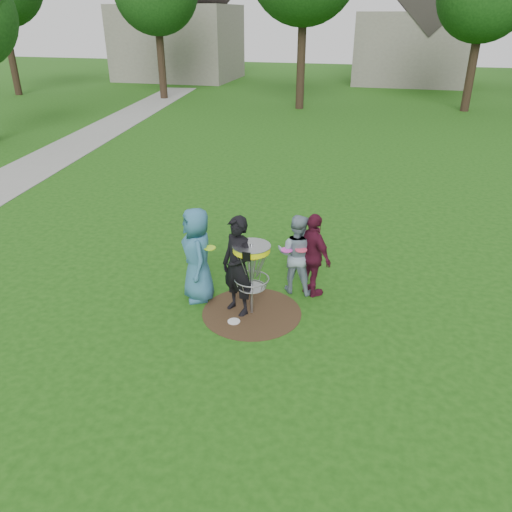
% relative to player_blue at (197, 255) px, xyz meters
% --- Properties ---
extents(ground, '(100.00, 100.00, 0.00)m').
position_rel_player_blue_xyz_m(ground, '(1.10, -0.27, -0.90)').
color(ground, '#19470F').
rests_on(ground, ground).
extents(dirt_patch, '(1.80, 1.80, 0.01)m').
position_rel_player_blue_xyz_m(dirt_patch, '(1.10, -0.27, -0.90)').
color(dirt_patch, '#47331E').
rests_on(dirt_patch, ground).
extents(concrete_path, '(7.75, 39.92, 0.02)m').
position_rel_player_blue_xyz_m(concrete_path, '(-8.90, 7.73, -0.89)').
color(concrete_path, '#9E9E99').
rests_on(concrete_path, ground).
extents(player_blue, '(0.95, 1.05, 1.80)m').
position_rel_player_blue_xyz_m(player_blue, '(0.00, 0.00, 0.00)').
color(player_blue, '#316788').
rests_on(player_blue, ground).
extents(player_black, '(0.80, 0.71, 1.83)m').
position_rel_player_blue_xyz_m(player_black, '(0.86, -0.28, 0.01)').
color(player_black, black).
rests_on(player_black, ground).
extents(player_grey, '(0.81, 0.65, 1.57)m').
position_rel_player_blue_xyz_m(player_grey, '(1.71, 0.74, -0.12)').
color(player_grey, '#7C91A0').
rests_on(player_grey, ground).
extents(player_maroon, '(0.97, 0.95, 1.64)m').
position_rel_player_blue_xyz_m(player_maroon, '(2.03, 0.68, -0.08)').
color(player_maroon, '#4E1226').
rests_on(player_maroon, ground).
extents(disc_on_grass, '(0.22, 0.22, 0.02)m').
position_rel_player_blue_xyz_m(disc_on_grass, '(0.88, -0.64, -0.89)').
color(disc_on_grass, silver).
rests_on(disc_on_grass, ground).
extents(disc_golf_basket, '(0.66, 0.67, 1.38)m').
position_rel_player_blue_xyz_m(disc_golf_basket, '(1.10, -0.27, 0.12)').
color(disc_golf_basket, '#9EA0A5').
rests_on(disc_golf_basket, ground).
extents(held_discs, '(1.79, 0.98, 0.18)m').
position_rel_player_blue_xyz_m(held_discs, '(1.20, 0.16, 0.15)').
color(held_discs, '#B6F51B').
rests_on(held_discs, ground).
extents(house_row, '(44.50, 10.65, 11.62)m').
position_rel_player_blue_xyz_m(house_row, '(5.88, 32.80, 3.24)').
color(house_row, gray).
rests_on(house_row, ground).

